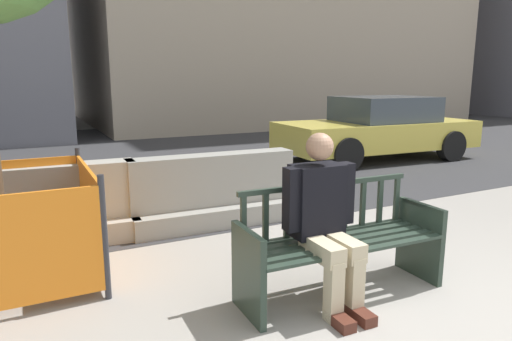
# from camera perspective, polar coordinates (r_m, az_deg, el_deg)

# --- Properties ---
(ground_plane) EXTENTS (200.00, 200.00, 0.00)m
(ground_plane) POSITION_cam_1_polar(r_m,az_deg,el_deg) (3.68, 26.76, -17.61)
(ground_plane) COLOR gray
(street_asphalt) EXTENTS (120.00, 12.00, 0.01)m
(street_asphalt) POSITION_cam_1_polar(r_m,az_deg,el_deg) (10.99, -12.62, 2.19)
(street_asphalt) COLOR #333335
(street_asphalt) RESTS_ON ground
(street_bench) EXTENTS (1.71, 0.59, 0.88)m
(street_bench) POSITION_cam_1_polar(r_m,az_deg,el_deg) (3.75, 10.50, -9.29)
(street_bench) COLOR #28382D
(street_bench) RESTS_ON ground
(seated_person) EXTENTS (0.58, 0.73, 1.31)m
(seated_person) POSITION_cam_1_polar(r_m,az_deg,el_deg) (3.50, 8.46, -5.66)
(seated_person) COLOR black
(seated_person) RESTS_ON ground
(jersey_barrier_centre) EXTENTS (2.02, 0.74, 0.84)m
(jersey_barrier_centre) POSITION_cam_1_polar(r_m,az_deg,el_deg) (5.47, -5.35, -3.13)
(jersey_barrier_centre) COLOR gray
(jersey_barrier_centre) RESTS_ON ground
(jersey_barrier_left) EXTENTS (2.03, 0.78, 0.84)m
(jersey_barrier_left) POSITION_cam_1_polar(r_m,az_deg,el_deg) (5.23, -25.67, -4.92)
(jersey_barrier_left) COLOR #9E998E
(jersey_barrier_left) RESTS_ON ground
(car_taxi_near) EXTENTS (4.35, 2.03, 1.34)m
(car_taxi_near) POSITION_cam_1_polar(r_m,az_deg,el_deg) (10.14, 15.03, 5.07)
(car_taxi_near) COLOR #DBC64C
(car_taxi_near) RESTS_ON ground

